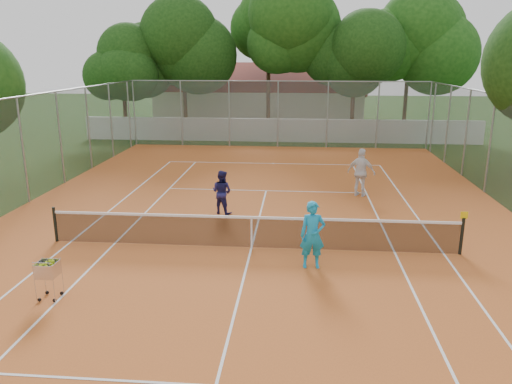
# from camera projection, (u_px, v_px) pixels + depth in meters

# --- Properties ---
(ground) EXTENTS (120.00, 120.00, 0.00)m
(ground) POSITION_uv_depth(u_px,v_px,m) (252.00, 248.00, 14.63)
(ground) COLOR #18360E
(ground) RESTS_ON ground
(court_pad) EXTENTS (18.00, 34.00, 0.02)m
(court_pad) POSITION_uv_depth(u_px,v_px,m) (252.00, 248.00, 14.63)
(court_pad) COLOR #BF5E25
(court_pad) RESTS_ON ground
(court_lines) EXTENTS (10.98, 23.78, 0.01)m
(court_lines) POSITION_uv_depth(u_px,v_px,m) (252.00, 247.00, 14.63)
(court_lines) COLOR white
(court_lines) RESTS_ON court_pad
(tennis_net) EXTENTS (11.88, 0.10, 0.98)m
(tennis_net) POSITION_uv_depth(u_px,v_px,m) (252.00, 232.00, 14.50)
(tennis_net) COLOR black
(tennis_net) RESTS_ON court_pad
(perimeter_fence) EXTENTS (18.00, 34.00, 4.00)m
(perimeter_fence) POSITION_uv_depth(u_px,v_px,m) (251.00, 182.00, 14.11)
(perimeter_fence) COLOR slate
(perimeter_fence) RESTS_ON ground
(boundary_wall) EXTENTS (26.00, 0.30, 1.50)m
(boundary_wall) POSITION_uv_depth(u_px,v_px,m) (279.00, 130.00, 32.70)
(boundary_wall) COLOR silver
(boundary_wall) RESTS_ON ground
(clubhouse) EXTENTS (16.40, 9.00, 4.40)m
(clubhouse) POSITION_uv_depth(u_px,v_px,m) (261.00, 96.00, 42.09)
(clubhouse) COLOR beige
(clubhouse) RESTS_ON ground
(tropical_trees) EXTENTS (29.00, 19.00, 10.00)m
(tropical_trees) POSITION_uv_depth(u_px,v_px,m) (282.00, 63.00, 34.46)
(tropical_trees) COLOR black
(tropical_trees) RESTS_ON ground
(player_near) EXTENTS (0.69, 0.48, 1.80)m
(player_near) POSITION_uv_depth(u_px,v_px,m) (313.00, 235.00, 13.05)
(player_near) COLOR #168FC2
(player_near) RESTS_ON court_pad
(player_far_left) EXTENTS (0.93, 0.85, 1.56)m
(player_far_left) POSITION_uv_depth(u_px,v_px,m) (222.00, 192.00, 17.62)
(player_far_left) COLOR #1C1B52
(player_far_left) RESTS_ON court_pad
(player_far_right) EXTENTS (1.22, 0.89, 1.92)m
(player_far_right) POSITION_uv_depth(u_px,v_px,m) (361.00, 173.00, 19.78)
(player_far_right) COLOR white
(player_far_right) RESTS_ON court_pad
(ball_hopper) EXTENTS (0.57, 0.57, 0.99)m
(ball_hopper) POSITION_uv_depth(u_px,v_px,m) (49.00, 279.00, 11.42)
(ball_hopper) COLOR silver
(ball_hopper) RESTS_ON court_pad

